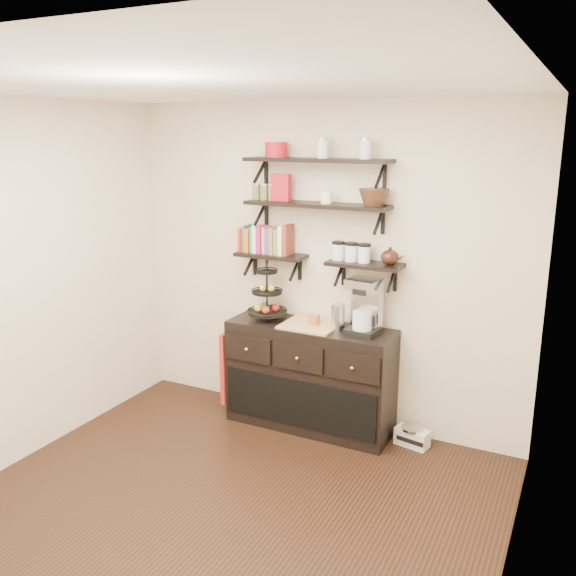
{
  "coord_description": "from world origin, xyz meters",
  "views": [
    {
      "loc": [
        1.99,
        -2.84,
        2.44
      ],
      "look_at": [
        -0.02,
        1.15,
        1.3
      ],
      "focal_mm": 38.0,
      "sensor_mm": 36.0,
      "label": 1
    }
  ],
  "objects_px": {
    "coffee_maker": "(365,307)",
    "radio": "(412,436)",
    "sideboard": "(310,376)",
    "fruit_stand": "(268,300)"
  },
  "relations": [
    {
      "from": "coffee_maker",
      "to": "radio",
      "type": "height_order",
      "value": "coffee_maker"
    },
    {
      "from": "sideboard",
      "to": "fruit_stand",
      "type": "xyz_separation_m",
      "value": [
        -0.4,
        0.0,
        0.62
      ]
    },
    {
      "from": "sideboard",
      "to": "coffee_maker",
      "type": "xyz_separation_m",
      "value": [
        0.45,
        0.03,
        0.66
      ]
    },
    {
      "from": "fruit_stand",
      "to": "coffee_maker",
      "type": "relative_size",
      "value": 1.1
    },
    {
      "from": "fruit_stand",
      "to": "sideboard",
      "type": "bearing_deg",
      "value": -0.49
    },
    {
      "from": "sideboard",
      "to": "radio",
      "type": "relative_size",
      "value": 4.9
    },
    {
      "from": "coffee_maker",
      "to": "fruit_stand",
      "type": "bearing_deg",
      "value": -171.67
    },
    {
      "from": "fruit_stand",
      "to": "radio",
      "type": "distance_m",
      "value": 1.62
    },
    {
      "from": "sideboard",
      "to": "coffee_maker",
      "type": "bearing_deg",
      "value": 3.83
    },
    {
      "from": "sideboard",
      "to": "radio",
      "type": "height_order",
      "value": "sideboard"
    }
  ]
}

